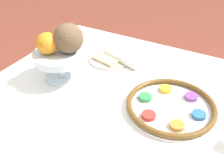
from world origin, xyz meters
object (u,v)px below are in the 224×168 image
orange_fruit (47,44)px  coconut (68,38)px  napkin_roll (122,59)px  fruit_stand (60,58)px  bread_plate (110,58)px  seder_plate (171,106)px

orange_fruit → coconut: coconut is taller
coconut → napkin_roll: coconut is taller
fruit_stand → bread_plate: 0.27m
fruit_stand → orange_fruit: (0.03, 0.03, 0.07)m
bread_plate → napkin_roll: napkin_roll is taller
coconut → bread_plate: (-0.07, -0.20, -0.17)m
orange_fruit → bread_plate: 0.33m
napkin_roll → seder_plate: bearing=145.7°
orange_fruit → napkin_roll: bearing=-126.6°
napkin_roll → orange_fruit: bearing=53.4°
fruit_stand → coconut: size_ratio=1.80×
coconut → bread_plate: 0.28m
seder_plate → orange_fruit: 0.53m
napkin_roll → bread_plate: bearing=4.7°
bread_plate → seder_plate: bearing=150.9°
coconut → seder_plate: bearing=-179.9°
orange_fruit → coconut: 0.09m
fruit_stand → bread_plate: (-0.10, -0.23, -0.09)m
orange_fruit → seder_plate: bearing=-173.9°
bread_plate → napkin_roll: bearing=-175.3°
fruit_stand → napkin_roll: 0.30m
fruit_stand → coconut: bearing=-142.4°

